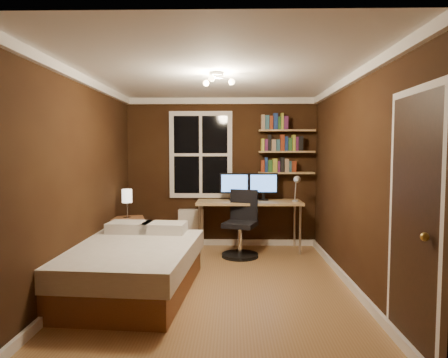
{
  "coord_description": "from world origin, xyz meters",
  "views": [
    {
      "loc": [
        0.18,
        -4.68,
        1.61
      ],
      "look_at": [
        0.07,
        0.45,
        1.25
      ],
      "focal_mm": 32.0,
      "sensor_mm": 36.0,
      "label": 1
    }
  ],
  "objects_px": {
    "office_chair": "(241,231)",
    "monitor_left": "(234,187)",
    "bedside_lamp": "(127,204)",
    "radiator": "(191,228)",
    "bed": "(129,267)",
    "desk": "(249,205)",
    "monitor_right": "(263,187)",
    "nightstand": "(128,238)",
    "desk_lamp": "(296,188)"
  },
  "relations": [
    {
      "from": "bed",
      "to": "monitor_left",
      "type": "bearing_deg",
      "value": 63.83
    },
    {
      "from": "bedside_lamp",
      "to": "desk_lamp",
      "type": "relative_size",
      "value": 0.99
    },
    {
      "from": "bed",
      "to": "bedside_lamp",
      "type": "height_order",
      "value": "bedside_lamp"
    },
    {
      "from": "monitor_right",
      "to": "desk_lamp",
      "type": "xyz_separation_m",
      "value": [
        0.5,
        -0.23,
        -0.0
      ]
    },
    {
      "from": "bed",
      "to": "desk",
      "type": "bearing_deg",
      "value": 58.03
    },
    {
      "from": "desk",
      "to": "monitor_left",
      "type": "xyz_separation_m",
      "value": [
        -0.24,
        0.08,
        0.28
      ]
    },
    {
      "from": "nightstand",
      "to": "desk",
      "type": "height_order",
      "value": "desk"
    },
    {
      "from": "nightstand",
      "to": "desk_lamp",
      "type": "relative_size",
      "value": 1.38
    },
    {
      "from": "monitor_left",
      "to": "office_chair",
      "type": "bearing_deg",
      "value": -78.42
    },
    {
      "from": "bedside_lamp",
      "to": "radiator",
      "type": "relative_size",
      "value": 0.69
    },
    {
      "from": "monitor_left",
      "to": "office_chair",
      "type": "xyz_separation_m",
      "value": [
        0.1,
        -0.49,
        -0.64
      ]
    },
    {
      "from": "office_chair",
      "to": "nightstand",
      "type": "bearing_deg",
      "value": -156.61
    },
    {
      "from": "monitor_left",
      "to": "office_chair",
      "type": "height_order",
      "value": "monitor_left"
    },
    {
      "from": "desk",
      "to": "monitor_right",
      "type": "distance_m",
      "value": 0.38
    },
    {
      "from": "monitor_left",
      "to": "desk_lamp",
      "type": "xyz_separation_m",
      "value": [
        0.97,
        -0.23,
        -0.0
      ]
    },
    {
      "from": "office_chair",
      "to": "monitor_left",
      "type": "bearing_deg",
      "value": 120.18
    },
    {
      "from": "bed",
      "to": "office_chair",
      "type": "distance_m",
      "value": 2.05
    },
    {
      "from": "nightstand",
      "to": "monitor_left",
      "type": "distance_m",
      "value": 1.87
    },
    {
      "from": "bedside_lamp",
      "to": "desk",
      "type": "bearing_deg",
      "value": 16.45
    },
    {
      "from": "office_chair",
      "to": "bed",
      "type": "bearing_deg",
      "value": -111.26
    },
    {
      "from": "bed",
      "to": "desk",
      "type": "xyz_separation_m",
      "value": [
        1.45,
        1.98,
        0.46
      ]
    },
    {
      "from": "nightstand",
      "to": "desk",
      "type": "bearing_deg",
      "value": -0.12
    },
    {
      "from": "monitor_left",
      "to": "monitor_right",
      "type": "distance_m",
      "value": 0.48
    },
    {
      "from": "nightstand",
      "to": "desk_lamp",
      "type": "bearing_deg",
      "value": -7.85
    },
    {
      "from": "monitor_right",
      "to": "office_chair",
      "type": "bearing_deg",
      "value": -127.63
    },
    {
      "from": "radiator",
      "to": "monitor_right",
      "type": "relative_size",
      "value": 1.32
    },
    {
      "from": "radiator",
      "to": "monitor_left",
      "type": "distance_m",
      "value": 1.03
    },
    {
      "from": "bed",
      "to": "radiator",
      "type": "relative_size",
      "value": 3.32
    },
    {
      "from": "desk",
      "to": "monitor_right",
      "type": "relative_size",
      "value": 3.54
    },
    {
      "from": "nightstand",
      "to": "bedside_lamp",
      "type": "xyz_separation_m",
      "value": [
        0.0,
        0.0,
        0.52
      ]
    },
    {
      "from": "bedside_lamp",
      "to": "office_chair",
      "type": "xyz_separation_m",
      "value": [
        1.71,
        0.14,
        -0.44
      ]
    },
    {
      "from": "desk_lamp",
      "to": "monitor_right",
      "type": "bearing_deg",
      "value": 154.94
    },
    {
      "from": "monitor_left",
      "to": "radiator",
      "type": "bearing_deg",
      "value": 169.22
    },
    {
      "from": "nightstand",
      "to": "desk_lamp",
      "type": "xyz_separation_m",
      "value": [
        2.58,
        0.4,
        0.72
      ]
    },
    {
      "from": "monitor_right",
      "to": "office_chair",
      "type": "relative_size",
      "value": 0.47
    },
    {
      "from": "radiator",
      "to": "desk",
      "type": "relative_size",
      "value": 0.37
    },
    {
      "from": "desk",
      "to": "radiator",
      "type": "bearing_deg",
      "value": 167.0
    },
    {
      "from": "monitor_right",
      "to": "monitor_left",
      "type": "bearing_deg",
      "value": 180.0
    },
    {
      "from": "desk",
      "to": "office_chair",
      "type": "xyz_separation_m",
      "value": [
        -0.14,
        -0.4,
        -0.36
      ]
    },
    {
      "from": "desk",
      "to": "monitor_right",
      "type": "bearing_deg",
      "value": 19.62
    },
    {
      "from": "desk",
      "to": "monitor_left",
      "type": "distance_m",
      "value": 0.38
    },
    {
      "from": "radiator",
      "to": "desk_lamp",
      "type": "relative_size",
      "value": 1.43
    },
    {
      "from": "monitor_left",
      "to": "desk_lamp",
      "type": "bearing_deg",
      "value": -13.48
    },
    {
      "from": "desk",
      "to": "desk_lamp",
      "type": "height_order",
      "value": "desk_lamp"
    },
    {
      "from": "desk_lamp",
      "to": "office_chair",
      "type": "relative_size",
      "value": 0.43
    },
    {
      "from": "radiator",
      "to": "monitor_right",
      "type": "height_order",
      "value": "monitor_right"
    },
    {
      "from": "radiator",
      "to": "bed",
      "type": "bearing_deg",
      "value": -102.39
    },
    {
      "from": "monitor_left",
      "to": "nightstand",
      "type": "bearing_deg",
      "value": -158.62
    },
    {
      "from": "radiator",
      "to": "desk_lamp",
      "type": "xyz_separation_m",
      "value": [
        1.71,
        -0.37,
        0.71
      ]
    },
    {
      "from": "bedside_lamp",
      "to": "desk_lamp",
      "type": "height_order",
      "value": "desk_lamp"
    }
  ]
}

